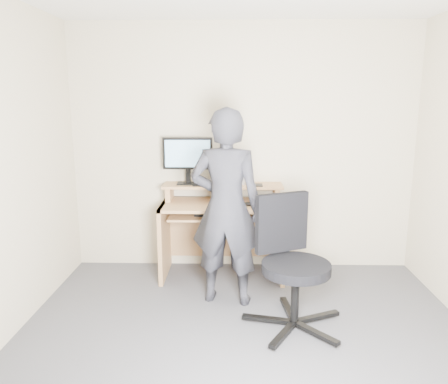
{
  "coord_description": "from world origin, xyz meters",
  "views": [
    {
      "loc": [
        -0.08,
        -2.71,
        1.77
      ],
      "look_at": [
        -0.17,
        1.05,
        0.95
      ],
      "focal_mm": 35.0,
      "sensor_mm": 36.0,
      "label": 1
    }
  ],
  "objects_px": {
    "monitor": "(188,156)",
    "office_chair": "(291,258)",
    "desk": "(223,221)",
    "person": "(226,208)"
  },
  "relations": [
    {
      "from": "desk",
      "to": "office_chair",
      "type": "xyz_separation_m",
      "value": [
        0.56,
        -1.03,
        0.0
      ]
    },
    {
      "from": "desk",
      "to": "office_chair",
      "type": "height_order",
      "value": "office_chair"
    },
    {
      "from": "desk",
      "to": "office_chair",
      "type": "bearing_deg",
      "value": -61.48
    },
    {
      "from": "desk",
      "to": "monitor",
      "type": "xyz_separation_m",
      "value": [
        -0.35,
        0.07,
        0.64
      ]
    },
    {
      "from": "monitor",
      "to": "person",
      "type": "bearing_deg",
      "value": -60.51
    },
    {
      "from": "desk",
      "to": "person",
      "type": "relative_size",
      "value": 0.71
    },
    {
      "from": "office_chair",
      "to": "person",
      "type": "xyz_separation_m",
      "value": [
        -0.51,
        0.39,
        0.3
      ]
    },
    {
      "from": "desk",
      "to": "office_chair",
      "type": "distance_m",
      "value": 1.17
    },
    {
      "from": "monitor",
      "to": "office_chair",
      "type": "height_order",
      "value": "monitor"
    },
    {
      "from": "desk",
      "to": "person",
      "type": "distance_m",
      "value": 0.71
    }
  ]
}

